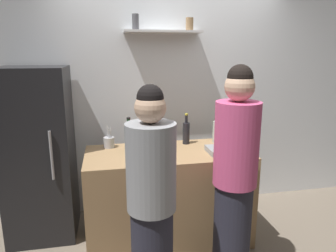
{
  "coord_description": "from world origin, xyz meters",
  "views": [
    {
      "loc": [
        -0.73,
        -2.23,
        1.82
      ],
      "look_at": [
        -0.19,
        0.49,
        1.15
      ],
      "focal_mm": 32.97,
      "sensor_mm": 36.0,
      "label": 1
    }
  ],
  "objects_px": {
    "wine_bottle_pale_glass": "(216,131)",
    "wine_bottle_dark_glass": "(186,132)",
    "refrigerator": "(39,154)",
    "utensil_holder": "(109,142)",
    "water_bottle_plastic": "(149,143)",
    "person_pink_top": "(235,178)",
    "baking_pan": "(226,150)",
    "wine_bottle_green_glass": "(129,138)",
    "person_grey_hoodie": "(152,204)"
  },
  "relations": [
    {
      "from": "baking_pan",
      "to": "utensil_holder",
      "type": "distance_m",
      "value": 1.13
    },
    {
      "from": "wine_bottle_dark_glass",
      "to": "person_pink_top",
      "type": "relative_size",
      "value": 0.18
    },
    {
      "from": "utensil_holder",
      "to": "person_pink_top",
      "type": "xyz_separation_m",
      "value": [
        0.95,
        -0.88,
        -0.09
      ]
    },
    {
      "from": "utensil_holder",
      "to": "person_grey_hoodie",
      "type": "relative_size",
      "value": 0.14
    },
    {
      "from": "refrigerator",
      "to": "wine_bottle_dark_glass",
      "type": "height_order",
      "value": "refrigerator"
    },
    {
      "from": "utensil_holder",
      "to": "person_grey_hoodie",
      "type": "distance_m",
      "value": 1.09
    },
    {
      "from": "baking_pan",
      "to": "water_bottle_plastic",
      "type": "height_order",
      "value": "water_bottle_plastic"
    },
    {
      "from": "refrigerator",
      "to": "utensil_holder",
      "type": "xyz_separation_m",
      "value": [
        0.68,
        -0.11,
        0.11
      ]
    },
    {
      "from": "water_bottle_plastic",
      "to": "person_pink_top",
      "type": "xyz_separation_m",
      "value": [
        0.6,
        -0.56,
        -0.15
      ]
    },
    {
      "from": "refrigerator",
      "to": "person_grey_hoodie",
      "type": "distance_m",
      "value": 1.49
    },
    {
      "from": "refrigerator",
      "to": "water_bottle_plastic",
      "type": "relative_size",
      "value": 6.48
    },
    {
      "from": "baking_pan",
      "to": "wine_bottle_pale_glass",
      "type": "distance_m",
      "value": 0.34
    },
    {
      "from": "utensil_holder",
      "to": "person_pink_top",
      "type": "distance_m",
      "value": 1.29
    },
    {
      "from": "wine_bottle_green_glass",
      "to": "person_pink_top",
      "type": "bearing_deg",
      "value": -43.42
    },
    {
      "from": "person_pink_top",
      "to": "wine_bottle_dark_glass",
      "type": "bearing_deg",
      "value": 38.1
    },
    {
      "from": "water_bottle_plastic",
      "to": "person_pink_top",
      "type": "distance_m",
      "value": 0.83
    },
    {
      "from": "baking_pan",
      "to": "water_bottle_plastic",
      "type": "relative_size",
      "value": 1.3
    },
    {
      "from": "wine_bottle_dark_glass",
      "to": "person_grey_hoodie",
      "type": "distance_m",
      "value": 1.16
    },
    {
      "from": "utensil_holder",
      "to": "water_bottle_plastic",
      "type": "bearing_deg",
      "value": -42.22
    },
    {
      "from": "refrigerator",
      "to": "person_grey_hoodie",
      "type": "bearing_deg",
      "value": -50.51
    },
    {
      "from": "refrigerator",
      "to": "baking_pan",
      "type": "relative_size",
      "value": 4.97
    },
    {
      "from": "utensil_holder",
      "to": "water_bottle_plastic",
      "type": "xyz_separation_m",
      "value": [
        0.35,
        -0.32,
        0.06
      ]
    },
    {
      "from": "wine_bottle_pale_glass",
      "to": "water_bottle_plastic",
      "type": "xyz_separation_m",
      "value": [
        -0.74,
        -0.27,
        -0.01
      ]
    },
    {
      "from": "water_bottle_plastic",
      "to": "person_grey_hoodie",
      "type": "distance_m",
      "value": 0.76
    },
    {
      "from": "wine_bottle_dark_glass",
      "to": "utensil_holder",
      "type": "bearing_deg",
      "value": 178.24
    },
    {
      "from": "refrigerator",
      "to": "person_grey_hoodie",
      "type": "xyz_separation_m",
      "value": [
        0.95,
        -1.15,
        -0.04
      ]
    },
    {
      "from": "wine_bottle_green_glass",
      "to": "person_pink_top",
      "type": "relative_size",
      "value": 0.19
    },
    {
      "from": "wine_bottle_pale_glass",
      "to": "wine_bottle_green_glass",
      "type": "relative_size",
      "value": 1.02
    },
    {
      "from": "person_grey_hoodie",
      "to": "utensil_holder",
      "type": "bearing_deg",
      "value": 146.71
    },
    {
      "from": "utensil_holder",
      "to": "wine_bottle_dark_glass",
      "type": "distance_m",
      "value": 0.78
    },
    {
      "from": "person_pink_top",
      "to": "utensil_holder",
      "type": "bearing_deg",
      "value": 74.01
    },
    {
      "from": "refrigerator",
      "to": "water_bottle_plastic",
      "type": "xyz_separation_m",
      "value": [
        1.03,
        -0.43,
        0.17
      ]
    },
    {
      "from": "utensil_holder",
      "to": "wine_bottle_dark_glass",
      "type": "bearing_deg",
      "value": -1.76
    },
    {
      "from": "wine_bottle_pale_glass",
      "to": "person_grey_hoodie",
      "type": "relative_size",
      "value": 0.21
    },
    {
      "from": "refrigerator",
      "to": "baking_pan",
      "type": "bearing_deg",
      "value": -15.45
    },
    {
      "from": "water_bottle_plastic",
      "to": "person_grey_hoodie",
      "type": "height_order",
      "value": "person_grey_hoodie"
    },
    {
      "from": "refrigerator",
      "to": "water_bottle_plastic",
      "type": "distance_m",
      "value": 1.13
    },
    {
      "from": "refrigerator",
      "to": "utensil_holder",
      "type": "bearing_deg",
      "value": -9.11
    },
    {
      "from": "person_pink_top",
      "to": "person_grey_hoodie",
      "type": "relative_size",
      "value": 1.07
    },
    {
      "from": "utensil_holder",
      "to": "wine_bottle_pale_glass",
      "type": "relative_size",
      "value": 0.65
    },
    {
      "from": "wine_bottle_pale_glass",
      "to": "baking_pan",
      "type": "bearing_deg",
      "value": -94.07
    },
    {
      "from": "wine_bottle_pale_glass",
      "to": "wine_bottle_dark_glass",
      "type": "bearing_deg",
      "value": 175.86
    },
    {
      "from": "wine_bottle_dark_glass",
      "to": "water_bottle_plastic",
      "type": "bearing_deg",
      "value": -145.49
    },
    {
      "from": "wine_bottle_green_glass",
      "to": "person_grey_hoodie",
      "type": "xyz_separation_m",
      "value": [
        0.08,
        -0.88,
        -0.23
      ]
    },
    {
      "from": "baking_pan",
      "to": "person_pink_top",
      "type": "bearing_deg",
      "value": -103.66
    },
    {
      "from": "baking_pan",
      "to": "wine_bottle_green_glass",
      "type": "relative_size",
      "value": 1.03
    },
    {
      "from": "wine_bottle_dark_glass",
      "to": "person_pink_top",
      "type": "height_order",
      "value": "person_pink_top"
    },
    {
      "from": "water_bottle_plastic",
      "to": "person_grey_hoodie",
      "type": "relative_size",
      "value": 0.16
    },
    {
      "from": "refrigerator",
      "to": "wine_bottle_green_glass",
      "type": "relative_size",
      "value": 5.14
    },
    {
      "from": "baking_pan",
      "to": "wine_bottle_pale_glass",
      "type": "relative_size",
      "value": 1.01
    }
  ]
}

